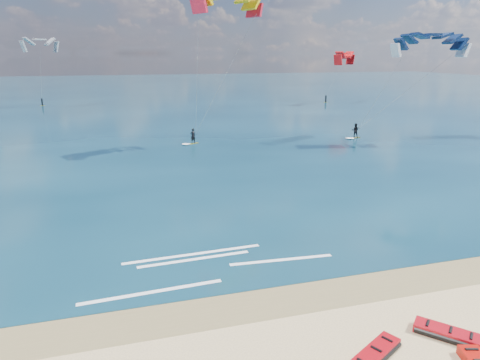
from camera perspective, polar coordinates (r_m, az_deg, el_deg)
name	(u,v)px	position (r m, az deg, el deg)	size (l,w,h in m)	color
ground	(154,139)	(52.68, -11.45, 5.40)	(320.00, 320.00, 0.00)	tan
wet_sand_strip	(229,308)	(18.00, -1.48, -16.71)	(320.00, 2.40, 0.01)	brown
sea	(133,93)	(116.09, -14.04, 11.18)	(320.00, 200.00, 0.04)	#0A2739
packed_kite_left	(374,359)	(16.24, 17.39, -21.77)	(2.66, 0.97, 0.35)	#AD0911
packed_kite_mid	(446,337)	(18.13, 25.78, -18.32)	(2.39, 1.02, 0.37)	#AF0C15
kitesurfer_main	(210,63)	(45.88, -4.00, 15.24)	(9.66, 7.48, 17.06)	yellow
kitesurfer_far	(393,81)	(51.93, 19.76, 12.26)	(11.67, 7.87, 13.38)	gold
shoreline_foam	(204,265)	(21.12, -4.85, -11.26)	(12.12, 3.63, 0.01)	white
distant_kites	(100,74)	(92.33, -18.20, 13.26)	(79.31, 33.25, 12.78)	#9A9DA2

